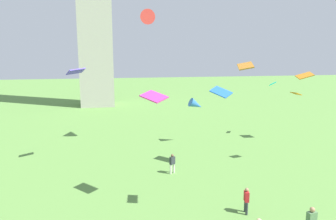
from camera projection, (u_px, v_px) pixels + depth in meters
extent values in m
cylinder|color=#2D3338|center=(247.00, 209.00, 17.85)|extent=(0.14, 0.14, 0.76)
cylinder|color=#2D3338|center=(245.00, 206.00, 18.19)|extent=(0.14, 0.14, 0.76)
cube|color=red|center=(246.00, 196.00, 17.89)|extent=(0.31, 0.45, 0.60)
sphere|color=#A37556|center=(247.00, 190.00, 17.82)|extent=(0.22, 0.22, 0.22)
cylinder|color=silver|center=(171.00, 169.00, 23.94)|extent=(0.14, 0.14, 0.76)
cylinder|color=silver|center=(174.00, 168.00, 24.17)|extent=(0.14, 0.14, 0.76)
cube|color=#2D3338|center=(172.00, 160.00, 23.93)|extent=(0.48, 0.41, 0.60)
sphere|color=brown|center=(172.00, 155.00, 23.86)|extent=(0.22, 0.22, 0.22)
cube|color=#51754C|center=(312.00, 218.00, 15.22)|extent=(0.51, 0.35, 0.69)
sphere|color=#A37556|center=(312.00, 210.00, 15.13)|extent=(0.25, 0.25, 0.25)
cone|color=blue|center=(196.00, 105.00, 31.65)|extent=(1.69, 1.05, 1.46)
cube|color=#B9670A|center=(296.00, 94.00, 25.29)|extent=(1.02, 0.90, 0.30)
cone|color=#EA3B38|center=(146.00, 17.00, 30.22)|extent=(1.53, 2.15, 1.54)
cube|color=#4B30D5|center=(76.00, 71.00, 24.92)|extent=(1.60, 1.47, 0.59)
cube|color=#06D9E3|center=(273.00, 84.00, 34.11)|extent=(1.06, 1.17, 0.61)
cube|color=#D53397|center=(154.00, 96.00, 18.33)|extent=(1.71, 1.73, 0.62)
cube|color=blue|center=(221.00, 92.00, 24.47)|extent=(1.79, 1.74, 0.84)
cube|color=#B5701F|center=(245.00, 66.00, 15.83)|extent=(1.01, 1.26, 0.44)
cube|color=#BF731B|center=(305.00, 76.00, 31.72)|extent=(1.63, 1.35, 0.80)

